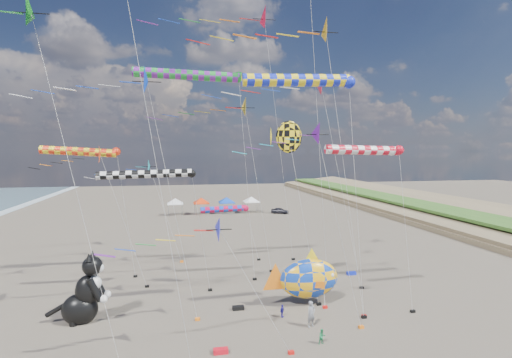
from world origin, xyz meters
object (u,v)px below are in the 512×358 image
object	(u,v)px
cat_inflatable	(83,287)
person_adult	(311,314)
child_green	(322,337)
child_blue	(282,311)
parked_car	(280,211)
fish_inflatable	(308,278)

from	to	relation	value
cat_inflatable	person_adult	bearing A→B (deg)	-9.02
person_adult	child_green	xyz separation A→B (m)	(-0.16, -2.57, -0.43)
child_green	child_blue	xyz separation A→B (m)	(-1.41, 4.58, -0.03)
parked_car	child_blue	bearing A→B (deg)	-165.53
fish_inflatable	child_green	world-z (taller)	fish_inflatable
fish_inflatable	child_blue	distance (m)	3.73
fish_inflatable	child_blue	world-z (taller)	fish_inflatable
child_green	child_blue	world-z (taller)	child_green
cat_inflatable	child_blue	bearing A→B (deg)	-2.87
fish_inflatable	person_adult	distance (m)	4.30
cat_inflatable	child_blue	size ratio (longest dim) A/B	5.42
person_adult	child_blue	distance (m)	2.59
fish_inflatable	child_blue	bearing A→B (deg)	-144.26
child_blue	parked_car	size ratio (longest dim) A/B	0.28
fish_inflatable	parked_car	size ratio (longest dim) A/B	1.85
fish_inflatable	parked_car	distance (m)	47.24
cat_inflatable	person_adult	xyz separation A→B (m)	(15.90, -4.13, -1.65)
person_adult	child_blue	world-z (taller)	person_adult
person_adult	child_blue	xyz separation A→B (m)	(-1.57, 2.01, -0.45)
cat_inflatable	fish_inflatable	bearing A→B (deg)	4.94
fish_inflatable	cat_inflatable	bearing A→B (deg)	179.41
cat_inflatable	child_blue	world-z (taller)	cat_inflatable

